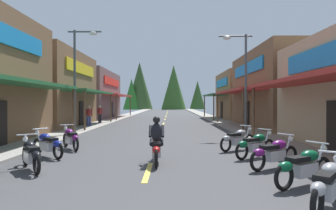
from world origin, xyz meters
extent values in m
cube|color=#424244|center=(0.00, 33.47, -0.05)|extent=(9.64, 96.94, 0.10)
cube|color=#9E9991|center=(-5.82, 33.47, 0.06)|extent=(2.00, 96.94, 0.12)
cube|color=gray|center=(5.82, 33.47, 0.06)|extent=(2.00, 96.94, 0.12)
cube|color=#E0C64C|center=(0.00, 7.79, 0.01)|extent=(0.16, 2.40, 0.01)
cube|color=#E0C64C|center=(0.00, 14.40, 0.01)|extent=(0.16, 2.40, 0.01)
cube|color=#E0C64C|center=(0.00, 20.15, 0.01)|extent=(0.16, 2.40, 0.01)
cube|color=#E0C64C|center=(0.00, 26.78, 0.01)|extent=(0.16, 2.40, 0.01)
cube|color=#E0C64C|center=(0.00, 33.77, 0.01)|extent=(0.16, 2.40, 0.01)
cube|color=#E0C64C|center=(0.00, 39.63, 0.01)|extent=(0.16, 2.40, 0.01)
cube|color=#E0C64C|center=(0.00, 45.06, 0.01)|extent=(0.16, 2.40, 0.01)
cube|color=#E0C64C|center=(0.00, 51.43, 0.01)|extent=(0.16, 2.40, 0.01)
cube|color=#E0C64C|center=(0.00, 57.05, 0.01)|extent=(0.16, 2.40, 0.01)
cube|color=#E0C64C|center=(0.00, 63.71, 0.01)|extent=(0.16, 2.40, 0.01)
cube|color=#E0C64C|center=(0.00, 69.93, 0.01)|extent=(0.16, 2.40, 0.01)
cube|color=#236033|center=(-5.93, 11.93, 2.90)|extent=(1.80, 10.43, 0.16)
cylinder|color=brown|center=(-5.23, 16.94, 1.41)|extent=(0.14, 0.14, 2.82)
cube|color=brown|center=(-10.52, 23.54, 3.11)|extent=(7.39, 10.12, 6.22)
cube|color=#236033|center=(-5.93, 23.54, 2.90)|extent=(1.80, 9.11, 0.16)
cylinder|color=brown|center=(-5.23, 19.19, 1.41)|extent=(0.14, 0.14, 2.82)
cylinder|color=brown|center=(-5.23, 27.89, 1.41)|extent=(0.14, 0.14, 2.82)
cube|color=yellow|center=(-6.77, 23.54, 4.85)|extent=(0.10, 7.08, 0.90)
cube|color=black|center=(-6.79, 23.54, 1.05)|extent=(0.08, 1.10, 2.10)
cube|color=brown|center=(-11.22, 36.27, 2.96)|extent=(8.79, 12.59, 5.91)
cube|color=#B72D28|center=(-5.93, 36.27, 2.90)|extent=(1.80, 11.33, 0.16)
cylinder|color=brown|center=(-5.23, 30.80, 1.41)|extent=(0.14, 0.14, 2.82)
cylinder|color=brown|center=(-5.23, 41.74, 1.41)|extent=(0.14, 0.14, 2.82)
cube|color=red|center=(-6.77, 36.27, 4.61)|extent=(0.10, 8.82, 0.90)
cube|color=black|center=(-6.79, 36.27, 1.05)|extent=(0.08, 1.10, 2.10)
cube|color=#B72D28|center=(5.93, 10.22, 2.90)|extent=(1.80, 10.76, 0.16)
cylinder|color=brown|center=(5.23, 15.40, 1.41)|extent=(0.14, 0.14, 2.82)
cube|color=#197FCC|center=(6.77, 10.22, 3.87)|extent=(0.10, 8.37, 0.90)
cube|color=black|center=(6.79, 10.22, 1.05)|extent=(0.08, 1.10, 2.10)
cube|color=brown|center=(11.27, 22.64, 3.02)|extent=(8.88, 11.49, 6.04)
cube|color=#B72D28|center=(5.93, 22.64, 2.90)|extent=(1.80, 10.34, 0.16)
cylinder|color=brown|center=(5.23, 17.67, 1.41)|extent=(0.14, 0.14, 2.82)
cylinder|color=brown|center=(5.23, 27.61, 1.41)|extent=(0.14, 0.14, 2.82)
cube|color=#197FCC|center=(6.77, 22.64, 4.71)|extent=(0.10, 8.04, 0.90)
cube|color=black|center=(6.79, 22.64, 1.05)|extent=(0.08, 1.10, 2.10)
cube|color=olive|center=(10.36, 34.25, 2.78)|extent=(7.06, 9.76, 5.57)
cube|color=#236033|center=(5.93, 34.25, 2.90)|extent=(1.80, 8.78, 0.16)
cylinder|color=brown|center=(5.23, 30.06, 1.41)|extent=(0.14, 0.14, 2.82)
cylinder|color=brown|center=(5.23, 38.45, 1.41)|extent=(0.14, 0.14, 2.82)
cube|color=#197FCC|center=(6.77, 34.25, 4.34)|extent=(0.10, 6.83, 0.90)
cube|color=black|center=(6.79, 34.25, 1.05)|extent=(0.08, 1.10, 2.10)
cylinder|color=#474C51|center=(-5.22, 17.14, 3.22)|extent=(0.14, 0.14, 6.45)
cylinder|color=#474C51|center=(-4.59, 17.14, 6.35)|extent=(2.05, 0.10, 0.10)
ellipsoid|color=silver|center=(-4.07, 17.14, 6.25)|extent=(0.50, 0.30, 0.24)
cylinder|color=#474C51|center=(5.22, 17.01, 3.07)|extent=(0.14, 0.14, 6.13)
cylinder|color=#474C51|center=(4.59, 17.01, 6.03)|extent=(2.05, 0.10, 0.10)
ellipsoid|color=silver|center=(4.07, 17.01, 5.93)|extent=(0.50, 0.30, 0.24)
torus|color=black|center=(3.15, 4.31, 0.32)|extent=(0.49, 0.55, 0.64)
cube|color=silver|center=(3.64, 4.87, 0.40)|extent=(0.67, 0.71, 0.32)
ellipsoid|color=#99999E|center=(3.77, 5.03, 0.72)|extent=(0.61, 0.63, 0.28)
cube|color=black|center=(3.47, 4.68, 0.68)|extent=(0.60, 0.64, 0.12)
ellipsoid|color=#99999E|center=(3.18, 4.34, 0.55)|extent=(0.47, 0.49, 0.24)
cylinder|color=silver|center=(4.04, 5.34, 0.65)|extent=(0.29, 0.32, 0.71)
cylinder|color=silver|center=(3.96, 5.25, 1.02)|extent=(0.48, 0.42, 0.04)
torus|color=black|center=(4.54, 6.80, 0.32)|extent=(0.60, 0.41, 0.64)
torus|color=black|center=(3.26, 6.03, 0.32)|extent=(0.60, 0.41, 0.64)
cube|color=silver|center=(3.90, 6.41, 0.40)|extent=(0.74, 0.60, 0.32)
ellipsoid|color=#0C5933|center=(4.07, 6.52, 0.72)|extent=(0.64, 0.56, 0.28)
cube|color=black|center=(3.68, 6.29, 0.68)|extent=(0.66, 0.55, 0.12)
ellipsoid|color=#0C5933|center=(3.30, 6.06, 0.55)|extent=(0.50, 0.43, 0.24)
cylinder|color=silver|center=(4.43, 6.73, 0.65)|extent=(0.35, 0.24, 0.71)
cylinder|color=silver|center=(4.33, 6.67, 1.02)|extent=(0.34, 0.54, 0.04)
sphere|color=white|center=(4.57, 6.82, 0.85)|extent=(0.16, 0.16, 0.16)
torus|color=black|center=(4.49, 8.67, 0.32)|extent=(0.60, 0.42, 0.64)
torus|color=black|center=(3.21, 7.88, 0.32)|extent=(0.60, 0.42, 0.64)
cube|color=silver|center=(3.85, 8.28, 0.40)|extent=(0.74, 0.61, 0.32)
ellipsoid|color=#721972|center=(4.02, 8.38, 0.72)|extent=(0.64, 0.57, 0.28)
cube|color=black|center=(3.64, 8.14, 0.68)|extent=(0.66, 0.55, 0.12)
ellipsoid|color=#721972|center=(3.26, 7.91, 0.55)|extent=(0.50, 0.44, 0.24)
cylinder|color=silver|center=(4.38, 8.60, 0.65)|extent=(0.35, 0.25, 0.71)
cylinder|color=silver|center=(4.28, 8.54, 1.02)|extent=(0.35, 0.53, 0.04)
sphere|color=white|center=(4.51, 8.69, 0.85)|extent=(0.16, 0.16, 0.16)
torus|color=black|center=(4.38, 10.39, 0.32)|extent=(0.58, 0.45, 0.64)
torus|color=black|center=(3.15, 9.53, 0.32)|extent=(0.58, 0.45, 0.64)
cube|color=silver|center=(3.77, 9.96, 0.40)|extent=(0.73, 0.63, 0.32)
ellipsoid|color=#0C5933|center=(3.93, 10.08, 0.72)|extent=(0.64, 0.58, 0.28)
cube|color=black|center=(3.56, 9.82, 0.68)|extent=(0.65, 0.57, 0.12)
ellipsoid|color=#0C5933|center=(3.19, 9.56, 0.55)|extent=(0.50, 0.45, 0.24)
cylinder|color=silver|center=(4.28, 10.32, 0.65)|extent=(0.34, 0.26, 0.71)
cylinder|color=silver|center=(4.18, 10.25, 1.02)|extent=(0.38, 0.51, 0.04)
sphere|color=white|center=(4.41, 10.41, 0.85)|extent=(0.16, 0.16, 0.16)
torus|color=black|center=(4.10, 12.07, 0.32)|extent=(0.57, 0.46, 0.64)
torus|color=black|center=(2.90, 11.17, 0.32)|extent=(0.57, 0.46, 0.64)
cube|color=silver|center=(3.50, 11.62, 0.40)|extent=(0.73, 0.64, 0.32)
ellipsoid|color=#99999E|center=(3.66, 11.74, 0.72)|extent=(0.64, 0.59, 0.28)
cube|color=black|center=(3.30, 11.47, 0.68)|extent=(0.65, 0.58, 0.12)
ellipsoid|color=#99999E|center=(2.94, 11.20, 0.55)|extent=(0.50, 0.46, 0.24)
cylinder|color=silver|center=(4.00, 11.99, 0.65)|extent=(0.33, 0.27, 0.71)
cylinder|color=silver|center=(3.90, 11.92, 1.02)|extent=(0.39, 0.50, 0.04)
sphere|color=white|center=(4.12, 12.09, 0.85)|extent=(0.16, 0.16, 0.16)
torus|color=black|center=(-3.97, 8.60, 0.32)|extent=(0.47, 0.57, 0.64)
torus|color=black|center=(-3.07, 7.41, 0.32)|extent=(0.47, 0.57, 0.64)
cube|color=silver|center=(-3.52, 8.00, 0.40)|extent=(0.65, 0.73, 0.32)
ellipsoid|color=black|center=(-3.64, 8.16, 0.72)|extent=(0.59, 0.64, 0.28)
cube|color=black|center=(-3.37, 7.80, 0.68)|extent=(0.59, 0.65, 0.12)
ellipsoid|color=black|center=(-3.10, 7.45, 0.55)|extent=(0.46, 0.50, 0.24)
cylinder|color=silver|center=(-3.90, 8.50, 0.65)|extent=(0.27, 0.33, 0.71)
cylinder|color=silver|center=(-3.82, 8.40, 1.02)|extent=(0.50, 0.40, 0.04)
sphere|color=white|center=(-3.99, 8.62, 0.85)|extent=(0.16, 0.16, 0.16)
torus|color=black|center=(-4.49, 10.54, 0.32)|extent=(0.56, 0.48, 0.64)
torus|color=black|center=(-3.32, 9.59, 0.32)|extent=(0.56, 0.48, 0.64)
cube|color=silver|center=(-3.91, 10.07, 0.40)|extent=(0.72, 0.66, 0.32)
ellipsoid|color=navy|center=(-4.06, 10.20, 0.72)|extent=(0.64, 0.60, 0.28)
cube|color=black|center=(-3.71, 9.91, 0.68)|extent=(0.64, 0.60, 0.12)
ellipsoid|color=navy|center=(-3.36, 9.63, 0.55)|extent=(0.49, 0.46, 0.24)
cylinder|color=silver|center=(-4.39, 10.46, 0.65)|extent=(0.33, 0.28, 0.71)
cylinder|color=silver|center=(-4.29, 10.38, 1.02)|extent=(0.41, 0.49, 0.04)
sphere|color=white|center=(-4.51, 10.56, 0.85)|extent=(0.16, 0.16, 0.16)
torus|color=black|center=(-4.11, 12.51, 0.32)|extent=(0.45, 0.58, 0.64)
torus|color=black|center=(-3.25, 11.28, 0.32)|extent=(0.45, 0.58, 0.64)
cube|color=silver|center=(-3.68, 11.90, 0.40)|extent=(0.63, 0.73, 0.32)
ellipsoid|color=#721972|center=(-3.79, 12.06, 0.72)|extent=(0.58, 0.64, 0.28)
cube|color=black|center=(-3.53, 11.69, 0.68)|extent=(0.57, 0.65, 0.12)
ellipsoid|color=#721972|center=(-3.28, 11.32, 0.55)|extent=(0.45, 0.50, 0.24)
cylinder|color=silver|center=(-4.03, 12.40, 0.65)|extent=(0.26, 0.34, 0.71)
cylinder|color=silver|center=(-3.97, 12.31, 1.02)|extent=(0.51, 0.38, 0.04)
sphere|color=white|center=(-4.13, 12.54, 0.85)|extent=(0.16, 0.16, 0.16)
torus|color=black|center=(0.16, 9.77, 0.32)|extent=(0.12, 0.64, 0.64)
torus|color=black|center=(0.22, 8.28, 0.32)|extent=(0.12, 0.64, 0.64)
cube|color=silver|center=(0.19, 9.03, 0.40)|extent=(0.31, 0.71, 0.32)
ellipsoid|color=#A51414|center=(0.18, 9.23, 0.72)|extent=(0.34, 0.57, 0.28)
cube|color=black|center=(0.20, 8.78, 0.68)|extent=(0.30, 0.61, 0.12)
ellipsoid|color=#A51414|center=(0.22, 8.33, 0.55)|extent=(0.26, 0.45, 0.24)
cylinder|color=silver|center=(0.17, 9.64, 0.65)|extent=(0.07, 0.37, 0.71)
cylinder|color=silver|center=(0.17, 9.53, 1.02)|extent=(0.60, 0.06, 0.04)
sphere|color=white|center=(0.16, 9.80, 0.85)|extent=(0.16, 0.16, 0.16)
ellipsoid|color=black|center=(0.20, 8.88, 1.05)|extent=(0.39, 0.39, 0.64)
sphere|color=black|center=(0.19, 8.93, 1.45)|extent=(0.24, 0.24, 0.24)
cylinder|color=black|center=(0.03, 9.04, 0.70)|extent=(0.16, 0.43, 0.24)
cylinder|color=black|center=(-0.02, 9.17, 1.05)|extent=(0.12, 0.51, 0.40)
cylinder|color=black|center=(0.35, 9.05, 0.70)|extent=(0.16, 0.43, 0.24)
cylinder|color=black|center=(0.39, 9.18, 1.05)|extent=(0.12, 0.51, 0.40)
cylinder|color=#726659|center=(-6.31, 23.33, 0.44)|extent=(0.14, 0.14, 0.88)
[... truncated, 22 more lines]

